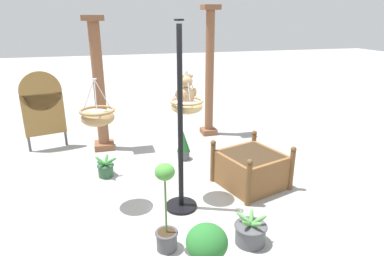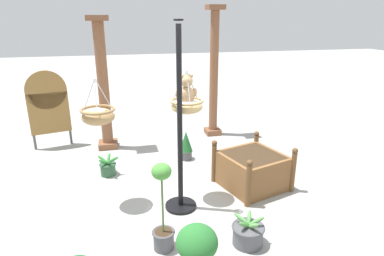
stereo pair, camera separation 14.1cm
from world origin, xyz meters
TOP-DOWN VIEW (x-y plane):
  - ground_plane at (0.00, 0.00)m, footprint 40.00×40.00m
  - display_pole_central at (-0.24, -0.13)m, footprint 0.44×0.44m
  - hanging_basket_with_teddy at (-0.09, 0.12)m, footprint 0.46×0.46m
  - teddy_bear at (-0.09, 0.14)m, footprint 0.30×0.26m
  - hanging_basket_left_high at (-1.27, 0.20)m, footprint 0.46×0.46m
  - greenhouse_pillar_left at (1.08, 2.72)m, footprint 0.35×0.35m
  - greenhouse_pillar_right at (-1.26, 2.43)m, footprint 0.41×0.41m
  - wooden_planter_box at (0.98, 0.22)m, footprint 1.17×1.17m
  - potted_plant_flowering_red at (0.18, 1.47)m, footprint 0.26×0.26m
  - potted_plant_bushy_green at (0.37, -1.10)m, footprint 0.39×0.39m
  - potted_plant_small_succulent at (-1.25, 1.13)m, footprint 0.38×0.39m
  - potted_plant_trailing_ivy at (-0.61, -0.95)m, footprint 0.27×0.27m
  - display_sign_board at (-2.37, 2.72)m, footprint 0.76×0.23m

SIDE VIEW (x-z plane):
  - ground_plane at x=0.00m, z-range 0.00..0.00m
  - potted_plant_small_succulent at x=-1.25m, z-range -0.03..0.32m
  - potted_plant_bushy_green at x=0.37m, z-range -0.04..0.34m
  - potted_plant_flowering_red at x=0.18m, z-range 0.00..0.55m
  - wooden_planter_box at x=0.98m, z-range -0.07..0.65m
  - potted_plant_trailing_ivy at x=-0.61m, z-range -0.10..0.98m
  - display_pole_central at x=-0.24m, z-range -0.47..2.07m
  - display_sign_board at x=-2.37m, z-range 0.13..1.72m
  - greenhouse_pillar_right at x=-1.26m, z-range -0.05..2.55m
  - hanging_basket_left_high at x=-1.27m, z-range 1.02..1.64m
  - greenhouse_pillar_left at x=1.08m, z-range -0.05..2.75m
  - hanging_basket_with_teddy at x=-0.09m, z-range 1.12..1.71m
  - teddy_bear at x=-0.09m, z-range 1.39..1.82m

